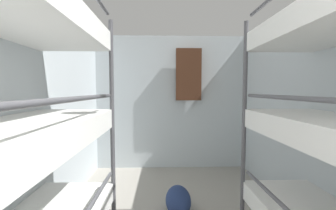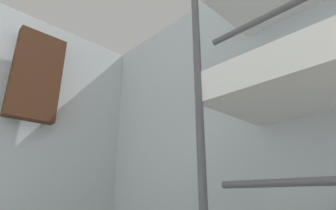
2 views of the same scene
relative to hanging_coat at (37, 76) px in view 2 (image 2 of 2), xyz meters
name	(u,v)px [view 2 (image 2 of 2)]	position (x,y,z in m)	size (l,w,h in m)	color
wall_right	(304,97)	(1.08, -2.02, -0.50)	(0.06, 4.41, 2.40)	silver
hanging_coat	(37,76)	(0.00, 0.00, 0.00)	(0.44, 0.12, 0.90)	#472819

